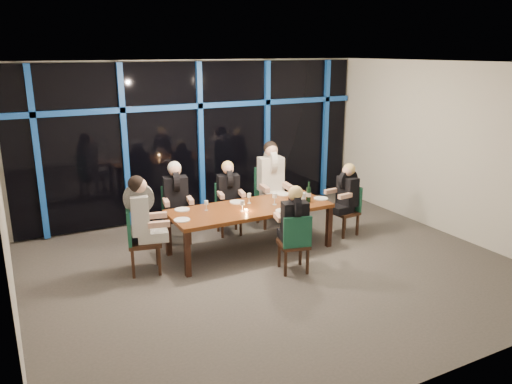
% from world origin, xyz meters
% --- Properties ---
extents(room, '(7.04, 7.00, 3.02)m').
position_xyz_m(room, '(0.00, 0.00, 2.02)').
color(room, '#514C48').
rests_on(room, ground).
extents(window_wall, '(6.86, 0.43, 2.94)m').
position_xyz_m(window_wall, '(0.01, 2.93, 1.55)').
color(window_wall, black).
rests_on(window_wall, ground).
extents(dining_table, '(2.60, 1.00, 0.75)m').
position_xyz_m(dining_table, '(0.00, 0.80, 0.68)').
color(dining_table, brown).
rests_on(dining_table, ground).
extents(chair_far_left, '(0.51, 0.51, 0.96)m').
position_xyz_m(chair_far_left, '(-0.91, 1.79, 0.53)').
color(chair_far_left, '#311B10').
rests_on(chair_far_left, ground).
extents(chair_far_mid, '(0.49, 0.49, 0.90)m').
position_xyz_m(chair_far_mid, '(0.04, 1.75, 0.50)').
color(chair_far_mid, '#311B10').
rests_on(chair_far_mid, ground).
extents(chair_far_right, '(0.56, 0.56, 1.08)m').
position_xyz_m(chair_far_right, '(0.92, 1.82, 0.60)').
color(chair_far_right, '#311B10').
rests_on(chair_far_right, ground).
extents(chair_end_left, '(0.55, 0.55, 1.00)m').
position_xyz_m(chair_end_left, '(-1.82, 0.82, 0.56)').
color(chair_end_left, '#311B10').
rests_on(chair_end_left, ground).
extents(chair_end_right, '(0.44, 0.44, 0.88)m').
position_xyz_m(chair_end_right, '(1.90, 0.70, 0.49)').
color(chair_end_right, '#311B10').
rests_on(chair_end_right, ground).
extents(chair_near_mid, '(0.51, 0.51, 0.90)m').
position_xyz_m(chair_near_mid, '(0.20, -0.25, 0.50)').
color(chair_near_mid, '#311B10').
rests_on(chair_near_mid, ground).
extents(diner_far_left, '(0.52, 0.63, 0.93)m').
position_xyz_m(diner_far_left, '(-0.93, 1.71, 0.91)').
color(diner_far_left, black).
rests_on(diner_far_left, ground).
extents(diner_far_mid, '(0.49, 0.60, 0.88)m').
position_xyz_m(diner_far_mid, '(0.02, 1.68, 0.86)').
color(diner_far_mid, black).
rests_on(diner_far_mid, ground).
extents(diner_far_right, '(0.57, 0.71, 1.05)m').
position_xyz_m(diner_far_right, '(0.91, 1.73, 1.03)').
color(diner_far_right, silver).
rests_on(diner_far_right, ground).
extents(diner_end_left, '(0.67, 0.56, 0.98)m').
position_xyz_m(diner_end_left, '(-1.74, 0.81, 0.96)').
color(diner_end_left, black).
rests_on(diner_end_left, ground).
extents(diner_end_right, '(0.56, 0.46, 0.85)m').
position_xyz_m(diner_end_right, '(1.83, 0.70, 0.84)').
color(diner_end_right, black).
rests_on(diner_end_right, ground).
extents(diner_near_mid, '(0.51, 0.61, 0.88)m').
position_xyz_m(diner_near_mid, '(0.22, -0.18, 0.86)').
color(diner_near_mid, black).
rests_on(diner_near_mid, ground).
extents(plate_far_left, '(0.24, 0.24, 0.01)m').
position_xyz_m(plate_far_left, '(-1.02, 1.16, 0.76)').
color(plate_far_left, white).
rests_on(plate_far_left, dining_table).
extents(plate_far_mid, '(0.24, 0.24, 0.01)m').
position_xyz_m(plate_far_mid, '(-0.08, 1.12, 0.76)').
color(plate_far_mid, white).
rests_on(plate_far_mid, dining_table).
extents(plate_far_right, '(0.24, 0.24, 0.01)m').
position_xyz_m(plate_far_right, '(0.83, 1.17, 0.76)').
color(plate_far_right, white).
rests_on(plate_far_right, dining_table).
extents(plate_end_left, '(0.24, 0.24, 0.01)m').
position_xyz_m(plate_end_left, '(-1.19, 0.69, 0.76)').
color(plate_end_left, white).
rests_on(plate_end_left, dining_table).
extents(plate_end_right, '(0.24, 0.24, 0.01)m').
position_xyz_m(plate_end_right, '(1.26, 0.65, 0.76)').
color(plate_end_right, white).
rests_on(plate_end_right, dining_table).
extents(plate_near_mid, '(0.24, 0.24, 0.01)m').
position_xyz_m(plate_near_mid, '(0.36, 0.37, 0.76)').
color(plate_near_mid, white).
rests_on(plate_near_mid, dining_table).
extents(wine_bottle, '(0.08, 0.08, 0.35)m').
position_xyz_m(wine_bottle, '(0.98, 0.60, 0.88)').
color(wine_bottle, black).
rests_on(wine_bottle, dining_table).
extents(water_pitcher, '(0.11, 0.10, 0.18)m').
position_xyz_m(water_pitcher, '(0.85, 0.58, 0.84)').
color(water_pitcher, white).
rests_on(water_pitcher, dining_table).
extents(tea_light, '(0.05, 0.05, 0.03)m').
position_xyz_m(tea_light, '(-0.15, 0.64, 0.77)').
color(tea_light, '#F59749').
rests_on(tea_light, dining_table).
extents(wine_glass_a, '(0.07, 0.07, 0.17)m').
position_xyz_m(wine_glass_a, '(-0.21, 0.66, 0.88)').
color(wine_glass_a, silver).
rests_on(wine_glass_a, dining_table).
extents(wine_glass_b, '(0.06, 0.06, 0.17)m').
position_xyz_m(wine_glass_b, '(0.08, 0.99, 0.87)').
color(wine_glass_b, silver).
rests_on(wine_glass_b, dining_table).
extents(wine_glass_c, '(0.08, 0.08, 0.19)m').
position_xyz_m(wine_glass_c, '(0.41, 0.73, 0.89)').
color(wine_glass_c, silver).
rests_on(wine_glass_c, dining_table).
extents(wine_glass_d, '(0.06, 0.06, 0.16)m').
position_xyz_m(wine_glass_d, '(-0.69, 0.96, 0.87)').
color(wine_glass_d, silver).
rests_on(wine_glass_d, dining_table).
extents(wine_glass_e, '(0.07, 0.07, 0.18)m').
position_xyz_m(wine_glass_e, '(0.93, 0.87, 0.88)').
color(wine_glass_e, silver).
rests_on(wine_glass_e, dining_table).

